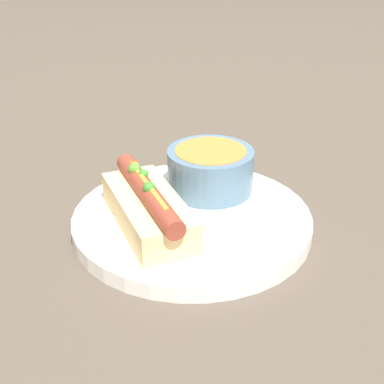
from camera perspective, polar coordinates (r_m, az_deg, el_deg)
The scene contains 5 objects.
ground_plane at distance 0.65m, azimuth 0.00°, elevation -3.80°, with size 4.00×4.00×0.00m, color #4C4238.
dinner_plate at distance 0.65m, azimuth 0.00°, elevation -3.07°, with size 0.29×0.29×0.02m.
hot_dog at distance 0.61m, azimuth -4.53°, elevation -1.80°, with size 0.18×0.08×0.06m.
soup_bowl at distance 0.68m, azimuth 1.97°, elevation 2.55°, with size 0.11×0.11×0.06m.
spoon at distance 0.68m, azimuth -0.79°, elevation 0.06°, with size 0.04×0.17×0.01m.
Camera 1 is at (0.49, -0.26, 0.34)m, focal length 50.00 mm.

